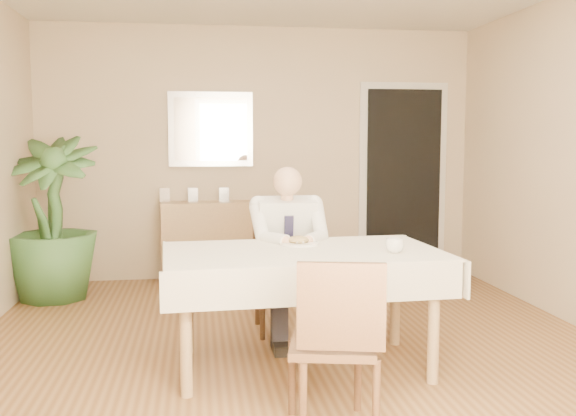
{
  "coord_description": "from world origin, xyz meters",
  "views": [
    {
      "loc": [
        -0.64,
        -4.19,
        1.43
      ],
      "look_at": [
        0.0,
        0.35,
        0.95
      ],
      "focal_mm": 40.0,
      "sensor_mm": 36.0,
      "label": 1
    }
  ],
  "objects": [
    {
      "name": "mirror",
      "position": [
        -0.5,
        2.47,
        1.55
      ],
      "size": [
        0.86,
        0.04,
        0.76
      ],
      "color": "silver",
      "rests_on": "room"
    },
    {
      "name": "doorway",
      "position": [
        1.55,
        2.46,
        1.0
      ],
      "size": [
        0.96,
        0.07,
        2.1
      ],
      "color": "beige",
      "rests_on": "ground"
    },
    {
      "name": "room",
      "position": [
        0.0,
        0.0,
        1.3
      ],
      "size": [
        5.0,
        5.02,
        2.6
      ],
      "color": "brown",
      "rests_on": "ground"
    },
    {
      "name": "plate",
      "position": [
        0.01,
        -0.08,
        0.76
      ],
      "size": [
        0.26,
        0.26,
        0.02
      ],
      "primitive_type": "cylinder",
      "color": "white",
      "rests_on": "dining_table"
    },
    {
      "name": "photo_frame_right",
      "position": [
        -0.38,
        2.37,
        0.89
      ],
      "size": [
        0.1,
        0.02,
        0.14
      ],
      "primitive_type": "cube",
      "color": "silver",
      "rests_on": "sideboard"
    },
    {
      "name": "dining_table",
      "position": [
        0.0,
        -0.3,
        0.67
      ],
      "size": [
        1.77,
        1.1,
        0.75
      ],
      "rotation": [
        0.0,
        0.0,
        0.05
      ],
      "color": "tan",
      "rests_on": "ground"
    },
    {
      "name": "photo_frame_left",
      "position": [
        -0.97,
        2.39,
        0.89
      ],
      "size": [
        0.1,
        0.02,
        0.14
      ],
      "primitive_type": "cube",
      "color": "silver",
      "rests_on": "sideboard"
    },
    {
      "name": "sideboard",
      "position": [
        -0.5,
        2.32,
        0.41
      ],
      "size": [
        1.03,
        0.39,
        0.82
      ],
      "primitive_type": "cube",
      "rotation": [
        0.0,
        0.0,
        0.04
      ],
      "color": "tan",
      "rests_on": "ground"
    },
    {
      "name": "potted_palm",
      "position": [
        -1.95,
        1.77,
        0.74
      ],
      "size": [
        0.96,
        0.96,
        1.48
      ],
      "primitive_type": "imported",
      "rotation": [
        0.0,
        0.0,
        -0.18
      ],
      "color": "#2D5325",
      "rests_on": "ground"
    },
    {
      "name": "photo_frame_center",
      "position": [
        -0.69,
        2.38,
        0.89
      ],
      "size": [
        0.1,
        0.02,
        0.14
      ],
      "primitive_type": "cube",
      "color": "silver",
      "rests_on": "sideboard"
    },
    {
      "name": "seated_man",
      "position": [
        0.0,
        0.29,
        0.69
      ],
      "size": [
        0.48,
        0.72,
        1.24
      ],
      "color": "white",
      "rests_on": "ground"
    },
    {
      "name": "chair_near",
      "position": [
        0.01,
        -1.24,
        0.49
      ],
      "size": [
        0.49,
        0.5,
        0.87
      ],
      "rotation": [
        0.0,
        0.0,
        -0.22
      ],
      "color": "#3F2516",
      "rests_on": "ground"
    },
    {
      "name": "window",
      "position": [
        0.0,
        -2.47,
        1.45
      ],
      "size": [
        1.34,
        0.04,
        1.44
      ],
      "color": "beige",
      "rests_on": "room"
    },
    {
      "name": "chair_far",
      "position": [
        0.0,
        0.59,
        0.54
      ],
      "size": [
        0.47,
        0.47,
        0.96
      ],
      "rotation": [
        0.0,
        0.0,
        0.05
      ],
      "color": "#3F2516",
      "rests_on": "ground"
    },
    {
      "name": "knife",
      "position": [
        0.05,
        -0.14,
        0.78
      ],
      "size": [
        0.01,
        0.13,
        0.01
      ],
      "primitive_type": "cylinder",
      "rotation": [
        1.57,
        0.0,
        0.0
      ],
      "color": "silver",
      "rests_on": "dining_table"
    },
    {
      "name": "fork",
      "position": [
        -0.03,
        -0.14,
        0.78
      ],
      "size": [
        0.01,
        0.13,
        0.01
      ],
      "primitive_type": "cylinder",
      "rotation": [
        1.57,
        0.0,
        0.0
      ],
      "color": "silver",
      "rests_on": "dining_table"
    },
    {
      "name": "coffee_mug",
      "position": [
        0.54,
        -0.46,
        0.8
      ],
      "size": [
        0.15,
        0.15,
        0.09
      ],
      "primitive_type": "imported",
      "rotation": [
        0.0,
        0.0,
        -0.4
      ],
      "color": "white",
      "rests_on": "dining_table"
    },
    {
      "name": "food",
      "position": [
        0.01,
        -0.08,
        0.78
      ],
      "size": [
        0.14,
        0.14,
        0.06
      ],
      "primitive_type": "ellipsoid",
      "color": "olive",
      "rests_on": "dining_table"
    }
  ]
}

